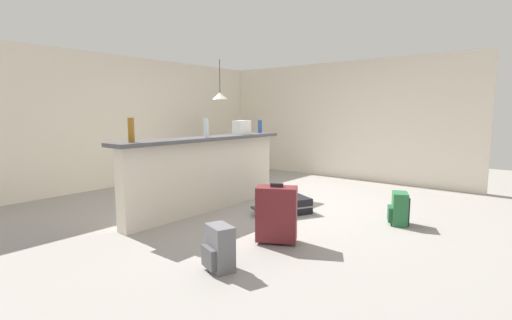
# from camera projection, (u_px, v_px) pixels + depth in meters

# --- Properties ---
(ground_plane) EXTENTS (13.00, 13.00, 0.05)m
(ground_plane) POSITION_uv_depth(u_px,v_px,m) (259.00, 205.00, 5.88)
(ground_plane) COLOR gray
(wall_back) EXTENTS (6.60, 0.10, 2.50)m
(wall_back) POSITION_uv_depth(u_px,v_px,m) (142.00, 121.00, 7.61)
(wall_back) COLOR silver
(wall_back) RESTS_ON ground_plane
(wall_right) EXTENTS (0.10, 6.00, 2.50)m
(wall_right) POSITION_uv_depth(u_px,v_px,m) (334.00, 120.00, 8.26)
(wall_right) COLOR silver
(wall_right) RESTS_ON ground_plane
(partition_half_wall) EXTENTS (2.80, 0.20, 1.03)m
(partition_half_wall) POSITION_uv_depth(u_px,v_px,m) (207.00, 176.00, 5.45)
(partition_half_wall) COLOR silver
(partition_half_wall) RESTS_ON ground_plane
(bar_countertop) EXTENTS (2.96, 0.40, 0.05)m
(bar_countertop) POSITION_uv_depth(u_px,v_px,m) (206.00, 139.00, 5.38)
(bar_countertop) COLOR #4C4C51
(bar_countertop) RESTS_ON partition_half_wall
(bottle_amber) EXTENTS (0.08, 0.08, 0.29)m
(bottle_amber) POSITION_uv_depth(u_px,v_px,m) (131.00, 130.00, 4.44)
(bottle_amber) COLOR #9E661E
(bottle_amber) RESTS_ON bar_countertop
(bottle_clear) EXTENTS (0.07, 0.07, 0.27)m
(bottle_clear) POSITION_uv_depth(u_px,v_px,m) (206.00, 128.00, 5.29)
(bottle_clear) COLOR silver
(bottle_clear) RESTS_ON bar_countertop
(bottle_blue) EXTENTS (0.07, 0.07, 0.22)m
(bottle_blue) POSITION_uv_depth(u_px,v_px,m) (260.00, 126.00, 6.37)
(bottle_blue) COLOR #284C89
(bottle_blue) RESTS_ON bar_countertop
(grocery_bag) EXTENTS (0.26, 0.18, 0.22)m
(grocery_bag) POSITION_uv_depth(u_px,v_px,m) (242.00, 127.00, 5.98)
(grocery_bag) COLOR silver
(grocery_bag) RESTS_ON bar_countertop
(dining_table) EXTENTS (1.10, 0.80, 0.74)m
(dining_table) POSITION_uv_depth(u_px,v_px,m) (224.00, 150.00, 7.81)
(dining_table) COLOR #332319
(dining_table) RESTS_ON ground_plane
(dining_chair_near_partition) EXTENTS (0.43, 0.43, 0.93)m
(dining_chair_near_partition) POSITION_uv_depth(u_px,v_px,m) (241.00, 158.00, 7.47)
(dining_chair_near_partition) COLOR #4C331E
(dining_chair_near_partition) RESTS_ON ground_plane
(pendant_lamp) EXTENTS (0.34, 0.34, 0.86)m
(pendant_lamp) POSITION_uv_depth(u_px,v_px,m) (220.00, 96.00, 7.72)
(pendant_lamp) COLOR black
(suitcase_flat_black) EXTENTS (0.89, 0.75, 0.22)m
(suitcase_flat_black) POSITION_uv_depth(u_px,v_px,m) (283.00, 205.00, 5.35)
(suitcase_flat_black) COLOR black
(suitcase_flat_black) RESTS_ON ground_plane
(backpack_green) EXTENTS (0.33, 0.31, 0.42)m
(backpack_green) POSITION_uv_depth(u_px,v_px,m) (399.00, 209.00, 4.78)
(backpack_green) COLOR #286B3D
(backpack_green) RESTS_ON ground_plane
(suitcase_upright_maroon) EXTENTS (0.42, 0.50, 0.67)m
(suitcase_upright_maroon) POSITION_uv_depth(u_px,v_px,m) (277.00, 214.00, 4.10)
(suitcase_upright_maroon) COLOR maroon
(suitcase_upright_maroon) RESTS_ON ground_plane
(backpack_grey) EXTENTS (0.30, 0.32, 0.42)m
(backpack_grey) POSITION_uv_depth(u_px,v_px,m) (219.00, 249.00, 3.41)
(backpack_grey) COLOR slate
(backpack_grey) RESTS_ON ground_plane
(book_stack) EXTENTS (0.25, 0.21, 0.07)m
(book_stack) POSITION_uv_depth(u_px,v_px,m) (282.00, 195.00, 5.34)
(book_stack) COLOR #AD2D2D
(book_stack) RESTS_ON suitcase_flat_black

